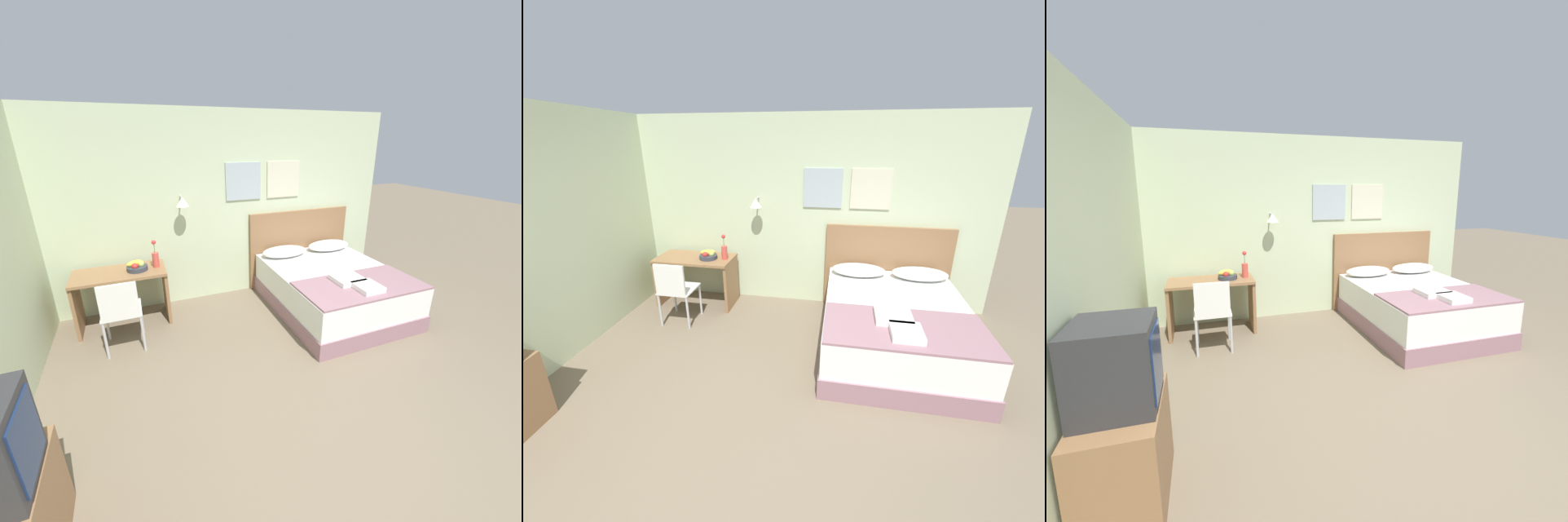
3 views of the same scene
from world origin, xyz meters
The scene contains 15 objects.
ground_plane centered at (0.00, 0.00, 0.00)m, with size 24.00×24.00×0.00m, color #756651.
wall_back centered at (0.01, 3.01, 1.33)m, with size 5.33×0.31×2.65m.
bed centered at (1.28, 1.94, 0.29)m, with size 1.58×1.96×0.59m.
headboard centered at (1.28, 2.95, 0.61)m, with size 1.70×0.06×1.21m.
pillow_left centered at (0.89, 2.68, 0.67)m, with size 0.70×0.38×0.14m.
pillow_right centered at (1.67, 2.68, 0.67)m, with size 0.70×0.38×0.14m.
throw_blanket centered at (1.28, 1.37, 0.61)m, with size 1.53×0.78×0.02m.
folded_towel_near_foot centered at (1.19, 1.51, 0.65)m, with size 0.36×0.32×0.06m.
folded_towel_mid_bed centered at (1.27, 1.23, 0.65)m, with size 0.28×0.31×0.06m.
desk centered at (-1.43, 2.62, 0.50)m, with size 1.10×0.56×0.72m.
desk_chair centered at (-1.43, 2.00, 0.52)m, with size 0.43×0.43×0.87m.
fruit_bowl centered at (-1.21, 2.60, 0.77)m, with size 0.26×0.25×0.12m.
flower_vase centered at (-0.98, 2.62, 0.85)m, with size 0.08×0.08×0.36m.
tv_stand centered at (-2.02, 0.06, 0.32)m, with size 0.46×0.69×0.65m.
television centered at (-2.01, 0.06, 0.91)m, with size 0.45×0.43×0.52m.
Camera 3 is at (-1.49, -2.01, 1.89)m, focal length 24.00 mm.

